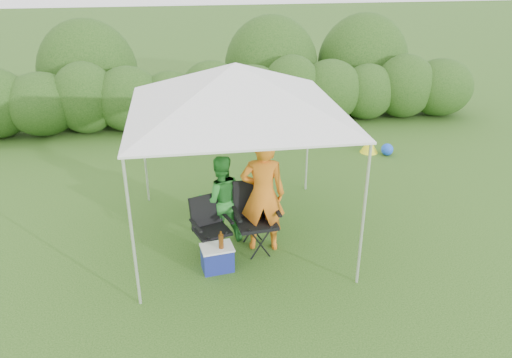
{
  "coord_description": "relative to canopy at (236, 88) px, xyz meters",
  "views": [
    {
      "loc": [
        -0.79,
        -6.47,
        4.33
      ],
      "look_at": [
        0.28,
        0.4,
        1.05
      ],
      "focal_mm": 35.0,
      "sensor_mm": 36.0,
      "label": 1
    }
  ],
  "objects": [
    {
      "name": "ground",
      "position": [
        0.0,
        -0.5,
        -2.46
      ],
      "size": [
        70.0,
        70.0,
        0.0
      ],
      "primitive_type": "plane",
      "color": "#355C1D"
    },
    {
      "name": "hedge",
      "position": [
        0.1,
        5.5,
        -1.64
      ],
      "size": [
        14.16,
        1.53,
        1.8
      ],
      "color": "#2A4D18",
      "rests_on": "ground"
    },
    {
      "name": "canopy",
      "position": [
        0.0,
        0.0,
        0.0
      ],
      "size": [
        3.1,
        3.1,
        2.83
      ],
      "color": "silver",
      "rests_on": "ground"
    },
    {
      "name": "chair_right",
      "position": [
        0.22,
        -0.34,
        -1.86
      ],
      "size": [
        0.71,
        0.65,
        1.07
      ],
      "rotation": [
        0.0,
        0.0,
        0.1
      ],
      "color": "black",
      "rests_on": "ground"
    },
    {
      "name": "chair_left",
      "position": [
        -0.48,
        -0.38,
        -1.95
      ],
      "size": [
        0.66,
        0.64,
        0.9
      ],
      "rotation": [
        0.0,
        0.0,
        0.33
      ],
      "color": "black",
      "rests_on": "ground"
    },
    {
      "name": "man",
      "position": [
        0.33,
        -0.39,
        -1.54
      ],
      "size": [
        0.74,
        0.54,
        1.85
      ],
      "primitive_type": "imported",
      "rotation": [
        0.0,
        0.0,
        2.98
      ],
      "color": "orange",
      "rests_on": "ground"
    },
    {
      "name": "woman",
      "position": [
        -0.28,
        -0.04,
        -1.74
      ],
      "size": [
        0.75,
        0.61,
        1.44
      ],
      "primitive_type": "imported",
      "rotation": [
        0.0,
        0.0,
        3.24
      ],
      "color": "#2B842F",
      "rests_on": "ground"
    },
    {
      "name": "cooler",
      "position": [
        -0.42,
        -0.88,
        -2.27
      ],
      "size": [
        0.5,
        0.4,
        0.39
      ],
      "rotation": [
        0.0,
        0.0,
        0.14
      ],
      "color": "navy",
      "rests_on": "ground"
    },
    {
      "name": "bottle",
      "position": [
        -0.36,
        -0.92,
        -1.94
      ],
      "size": [
        0.07,
        0.07,
        0.27
      ],
      "primitive_type": "cylinder",
      "color": "#592D0C",
      "rests_on": "cooler"
    },
    {
      "name": "lawn_toy",
      "position": [
        3.49,
        3.08,
        -2.3
      ],
      "size": [
        0.68,
        0.57,
        0.34
      ],
      "color": "yellow",
      "rests_on": "ground"
    }
  ]
}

